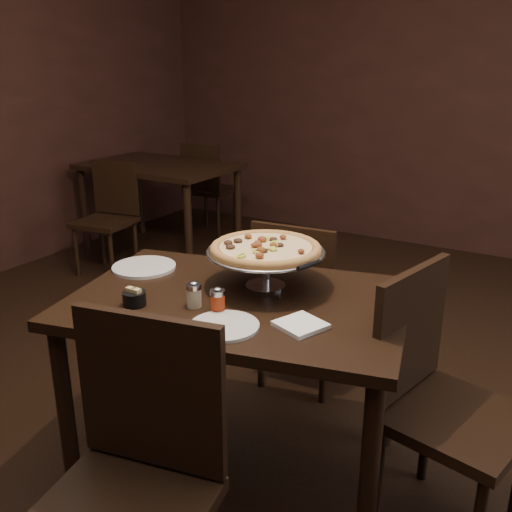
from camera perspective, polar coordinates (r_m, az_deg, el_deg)
The scene contains 16 objects.
room at distance 1.96m, azimuth 1.25°, elevation 12.07°, with size 6.04×7.04×2.84m.
dining_table at distance 2.21m, azimuth -1.79°, elevation -6.64°, with size 1.41×1.10×0.78m.
background_table at distance 5.04m, azimuth -9.62°, elevation 7.91°, with size 1.27×0.85×0.79m.
pizza_stand at distance 2.22m, azimuth 0.98°, elevation 0.70°, with size 0.47×0.47×0.19m.
parmesan_shaker at distance 2.09m, azimuth -6.23°, elevation -3.87°, with size 0.06×0.06×0.10m.
pepper_flake_shaker at distance 2.04m, azimuth -3.86°, elevation -4.47°, with size 0.06×0.06×0.10m.
packet_caddy at distance 2.14m, azimuth -12.08°, elevation -4.12°, with size 0.09×0.09×0.07m.
napkin_stack at distance 1.94m, azimuth 4.49°, elevation -6.88°, with size 0.15×0.15×0.02m, color white.
plate_left at distance 2.51m, azimuth -11.14°, elevation -1.09°, with size 0.27×0.27×0.01m, color silver.
plate_near at distance 1.94m, azimuth -3.18°, elevation -7.00°, with size 0.24×0.24×0.01m, color silver.
serving_spatula at distance 2.06m, azimuth 5.31°, elevation -0.99°, with size 0.13×0.13×0.02m.
chair_far at distance 2.90m, azimuth 4.45°, elevation -4.28°, with size 0.46×0.46×0.91m.
chair_near at distance 1.73m, azimuth -12.34°, elevation -21.00°, with size 0.54×0.54×0.98m.
chair_side at distance 2.15m, azimuth 17.70°, elevation -13.05°, with size 0.54×0.54×0.97m.
bg_chair_far at distance 5.56m, azimuth -4.87°, elevation 7.06°, with size 0.45×0.45×0.90m.
bg_chair_near at distance 4.72m, azimuth -14.50°, elevation 4.20°, with size 0.47×0.47×0.88m.
Camera 1 is at (1.02, -1.66, 1.64)m, focal length 40.00 mm.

